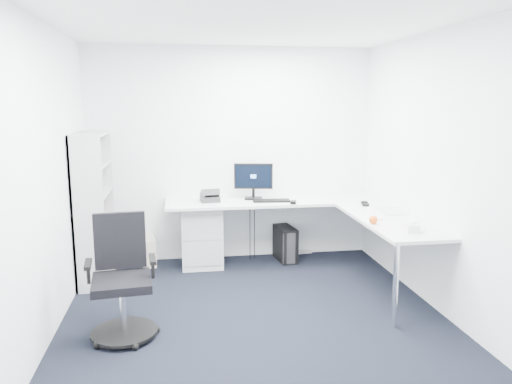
{
  "coord_description": "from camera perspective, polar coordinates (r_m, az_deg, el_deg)",
  "views": [
    {
      "loc": [
        -0.68,
        -4.23,
        2.03
      ],
      "look_at": [
        0.15,
        1.05,
        1.05
      ],
      "focal_mm": 35.0,
      "sensor_mm": 36.0,
      "label": 1
    }
  ],
  "objects": [
    {
      "name": "bookshelf",
      "position": [
        5.88,
        -18.0,
        -1.77
      ],
      "size": [
        0.33,
        0.84,
        1.69
      ],
      "primitive_type": null,
      "color": "#B0B2B3",
      "rests_on": "ground"
    },
    {
      "name": "orange_fruit",
      "position": [
        5.12,
        13.27,
        -3.11
      ],
      "size": [
        0.09,
        0.09,
        0.09
      ],
      "primitive_type": "sphere",
      "color": "#DD5813",
      "rests_on": "l_desk"
    },
    {
      "name": "wall_front",
      "position": [
        2.33,
        8.41,
        -6.68
      ],
      "size": [
        3.6,
        0.02,
        2.7
      ],
      "primitive_type": "cube",
      "color": "white",
      "rests_on": "ground"
    },
    {
      "name": "drawer_pedestal",
      "position": [
        6.3,
        -6.24,
        -4.85
      ],
      "size": [
        0.5,
        0.62,
        0.76
      ],
      "primitive_type": "cube",
      "color": "silver",
      "rests_on": "ground"
    },
    {
      "name": "beige_pc_tower",
      "position": [
        6.44,
        -12.2,
        -6.62
      ],
      "size": [
        0.21,
        0.38,
        0.34
      ],
      "primitive_type": "cube",
      "rotation": [
        0.0,
        0.0,
        0.15
      ],
      "color": "beige",
      "rests_on": "ground"
    },
    {
      "name": "power_strip",
      "position": [
        6.79,
        4.99,
        -6.87
      ],
      "size": [
        0.34,
        0.09,
        0.04
      ],
      "primitive_type": "cube",
      "rotation": [
        0.0,
        0.0,
        0.11
      ],
      "color": "silver",
      "rests_on": "ground"
    },
    {
      "name": "wall_right",
      "position": [
        4.95,
        21.26,
        1.78
      ],
      "size": [
        0.02,
        4.2,
        2.7
      ],
      "primitive_type": "cube",
      "color": "white",
      "rests_on": "ground"
    },
    {
      "name": "wall_left",
      "position": [
        4.43,
        -23.49,
        0.69
      ],
      "size": [
        0.02,
        4.2,
        2.7
      ],
      "primitive_type": "cube",
      "color": "white",
      "rests_on": "ground"
    },
    {
      "name": "laptop",
      "position": [
        5.69,
        15.36,
        -0.93
      ],
      "size": [
        0.41,
        0.4,
        0.27
      ],
      "primitive_type": null,
      "rotation": [
        0.0,
        0.0,
        -0.11
      ],
      "color": "silver",
      "rests_on": "l_desk"
    },
    {
      "name": "ceiling",
      "position": [
        4.33,
        0.2,
        19.29
      ],
      "size": [
        4.2,
        4.2,
        0.0
      ],
      "primitive_type": "plane",
      "color": "white"
    },
    {
      "name": "task_chair",
      "position": [
        4.47,
        -15.12,
        -9.59
      ],
      "size": [
        0.65,
        0.65,
        1.06
      ],
      "primitive_type": null,
      "rotation": [
        0.0,
        0.0,
        0.11
      ],
      "color": "black",
      "rests_on": "ground"
    },
    {
      "name": "black_keyboard",
      "position": [
        6.09,
        1.76,
        -0.99
      ],
      "size": [
        0.46,
        0.19,
        0.02
      ],
      "primitive_type": "cube",
      "rotation": [
        0.0,
        0.0,
        -0.08
      ],
      "color": "black",
      "rests_on": "l_desk"
    },
    {
      "name": "tissue_box",
      "position": [
        4.95,
        17.3,
        -3.83
      ],
      "size": [
        0.15,
        0.24,
        0.08
      ],
      "primitive_type": "cube",
      "rotation": [
        0.0,
        0.0,
        -0.19
      ],
      "color": "silver",
      "rests_on": "l_desk"
    },
    {
      "name": "l_desk",
      "position": [
        5.98,
        3.28,
        -5.35
      ],
      "size": [
        2.8,
        1.57,
        0.82
      ],
      "primitive_type": null,
      "color": "silver",
      "rests_on": "ground"
    },
    {
      "name": "white_keyboard",
      "position": [
        5.49,
        13.12,
        -2.58
      ],
      "size": [
        0.19,
        0.44,
        0.01
      ],
      "primitive_type": "cube",
      "rotation": [
        0.0,
        0.0,
        -0.16
      ],
      "color": "silver",
      "rests_on": "l_desk"
    },
    {
      "name": "black_pc_tower",
      "position": [
        6.46,
        3.36,
        -5.9
      ],
      "size": [
        0.26,
        0.47,
        0.44
      ],
      "primitive_type": "cube",
      "rotation": [
        0.0,
        0.0,
        0.13
      ],
      "color": "black",
      "rests_on": "ground"
    },
    {
      "name": "mouse",
      "position": [
        5.98,
        4.29,
        -1.17
      ],
      "size": [
        0.09,
        0.12,
        0.04
      ],
      "primitive_type": "cube",
      "rotation": [
        0.0,
        0.0,
        -0.29
      ],
      "color": "black",
      "rests_on": "l_desk"
    },
    {
      "name": "ground",
      "position": [
        4.74,
        0.18,
        -14.98
      ],
      "size": [
        4.2,
        4.2,
        0.0
      ],
      "primitive_type": "plane",
      "color": "black"
    },
    {
      "name": "headphones",
      "position": [
        6.03,
        12.36,
        -1.21
      ],
      "size": [
        0.16,
        0.22,
        0.05
      ],
      "primitive_type": null,
      "rotation": [
        0.0,
        0.0,
        -0.24
      ],
      "color": "black",
      "rests_on": "l_desk"
    },
    {
      "name": "wall_back",
      "position": [
        6.4,
        -2.79,
        4.29
      ],
      "size": [
        3.6,
        0.02,
        2.7
      ],
      "primitive_type": "cube",
      "color": "white",
      "rests_on": "ground"
    },
    {
      "name": "desk_phone",
      "position": [
        6.11,
        -5.29,
        -0.36
      ],
      "size": [
        0.24,
        0.24,
        0.15
      ],
      "primitive_type": null,
      "rotation": [
        0.0,
        0.0,
        0.11
      ],
      "color": "#272729",
      "rests_on": "l_desk"
    },
    {
      "name": "monitor",
      "position": [
        6.2,
        -0.3,
        1.28
      ],
      "size": [
        0.5,
        0.24,
        0.46
      ],
      "primitive_type": null,
      "rotation": [
        0.0,
        0.0,
        -0.19
      ],
      "color": "black",
      "rests_on": "l_desk"
    }
  ]
}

